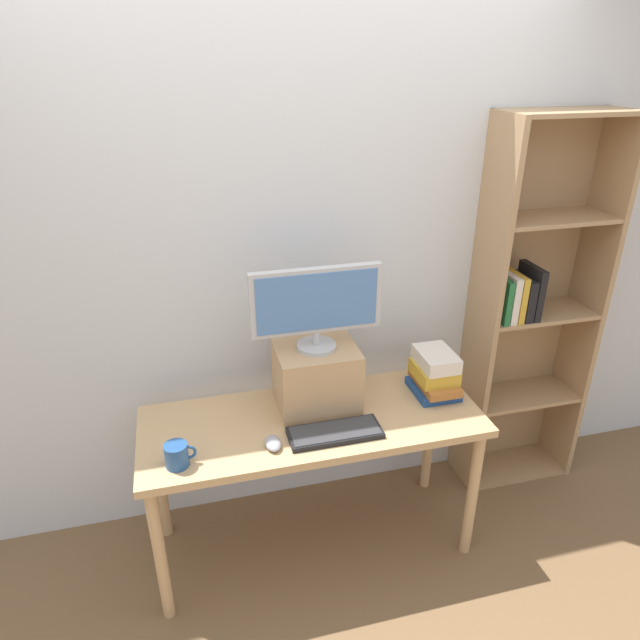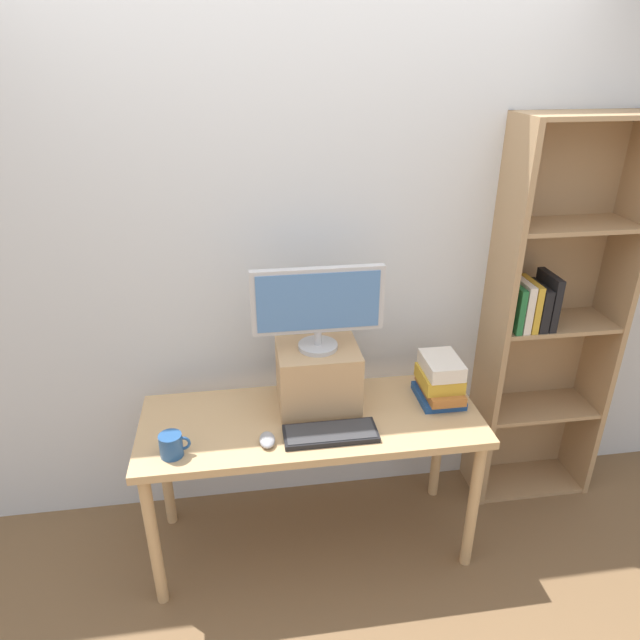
% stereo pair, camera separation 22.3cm
% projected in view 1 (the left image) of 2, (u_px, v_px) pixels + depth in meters
% --- Properties ---
extents(ground_plane, '(12.00, 12.00, 0.00)m').
position_uv_depth(ground_plane, '(313.00, 541.00, 2.78)').
color(ground_plane, brown).
extents(back_wall, '(7.00, 0.08, 2.60)m').
position_uv_depth(back_wall, '(290.00, 260.00, 2.59)').
color(back_wall, silver).
rests_on(back_wall, ground_plane).
extents(desk, '(1.47, 0.56, 0.72)m').
position_uv_depth(desk, '(313.00, 434.00, 2.50)').
color(desk, tan).
rests_on(desk, ground_plane).
extents(bookshelf_unit, '(0.62, 0.28, 1.93)m').
position_uv_depth(bookshelf_unit, '(529.00, 310.00, 2.86)').
color(bookshelf_unit, tan).
rests_on(bookshelf_unit, ground_plane).
extents(riser_box, '(0.35, 0.28, 0.29)m').
position_uv_depth(riser_box, '(317.00, 377.00, 2.50)').
color(riser_box, tan).
rests_on(riser_box, desk).
extents(computer_monitor, '(0.55, 0.17, 0.37)m').
position_uv_depth(computer_monitor, '(316.00, 305.00, 2.35)').
color(computer_monitor, '#B7B7BA').
rests_on(computer_monitor, riser_box).
extents(keyboard, '(0.39, 0.15, 0.02)m').
position_uv_depth(keyboard, '(335.00, 433.00, 2.36)').
color(keyboard, black).
rests_on(keyboard, desk).
extents(computer_mouse, '(0.06, 0.10, 0.04)m').
position_uv_depth(computer_mouse, '(273.00, 443.00, 2.28)').
color(computer_mouse, '#99999E').
rests_on(computer_mouse, desk).
extents(book_stack, '(0.19, 0.26, 0.21)m').
position_uv_depth(book_stack, '(435.00, 373.00, 2.62)').
color(book_stack, navy).
rests_on(book_stack, desk).
extents(coffee_mug, '(0.12, 0.09, 0.10)m').
position_uv_depth(coffee_mug, '(177.00, 455.00, 2.17)').
color(coffee_mug, '#234C84').
rests_on(coffee_mug, desk).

